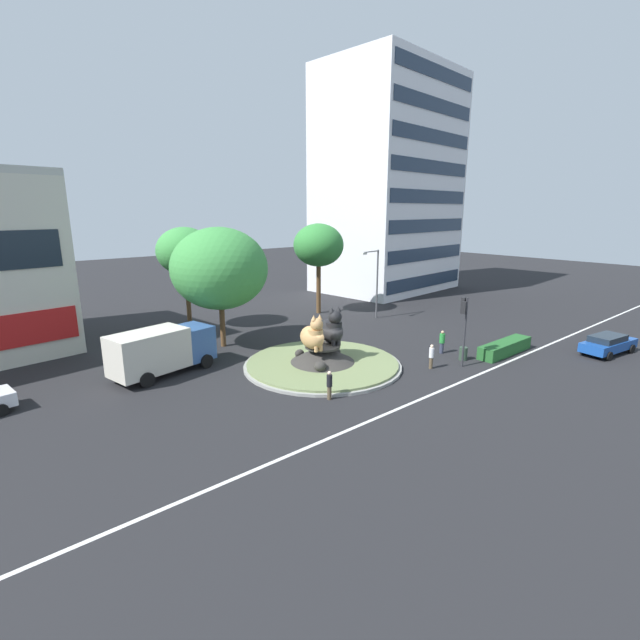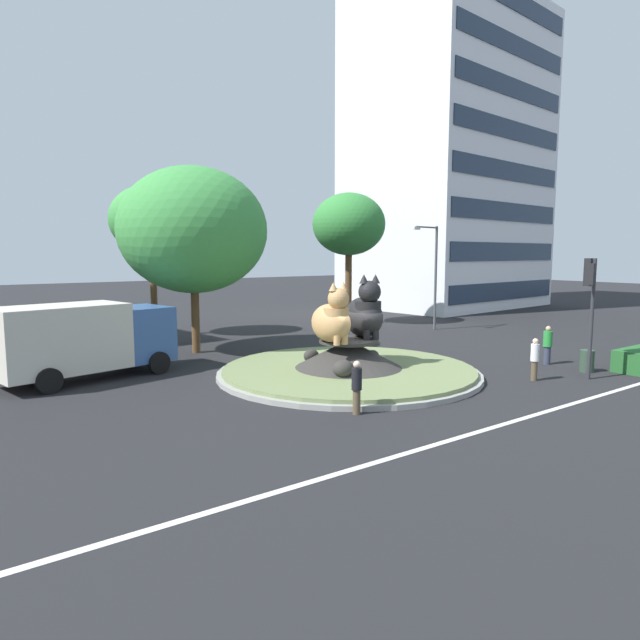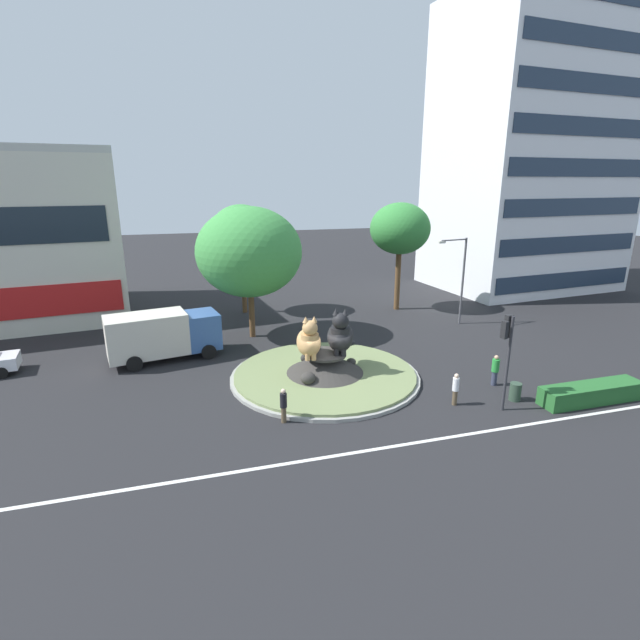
{
  "view_description": "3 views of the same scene",
  "coord_description": "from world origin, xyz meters",
  "px_view_note": "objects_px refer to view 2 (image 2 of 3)",
  "views": [
    {
      "loc": [
        -18.38,
        -21.43,
        10.09
      ],
      "look_at": [
        1.11,
        1.57,
        2.68
      ],
      "focal_mm": 25.25,
      "sensor_mm": 36.0,
      "label": 1
    },
    {
      "loc": [
        -13.68,
        -16.72,
        4.82
      ],
      "look_at": [
        0.54,
        2.64,
        1.91
      ],
      "focal_mm": 31.03,
      "sensor_mm": 36.0,
      "label": 2
    },
    {
      "loc": [
        -6.92,
        -23.11,
        10.44
      ],
      "look_at": [
        0.54,
        2.86,
        2.46
      ],
      "focal_mm": 26.46,
      "sensor_mm": 36.0,
      "label": 3
    }
  ],
  "objects_px": {
    "pedestrian_green_shirt": "(548,344)",
    "pedestrian_white_shirt": "(535,358)",
    "traffic_light_mast": "(590,291)",
    "cat_statue_black": "(365,314)",
    "delivery_box_truck": "(85,338)",
    "cat_statue_calico": "(332,320)",
    "second_tree_near_tower": "(193,230)",
    "office_tower": "(449,160)",
    "third_tree_left": "(151,220)",
    "broadleaf_tree_behind_island": "(349,225)",
    "streetlight_arm": "(433,269)",
    "litter_bin": "(587,361)",
    "pedestrian_black_shirt": "(357,386)"
  },
  "relations": [
    {
      "from": "traffic_light_mast",
      "to": "pedestrian_white_shirt",
      "type": "bearing_deg",
      "value": 50.09
    },
    {
      "from": "broadleaf_tree_behind_island",
      "to": "pedestrian_green_shirt",
      "type": "xyz_separation_m",
      "value": [
        -1.63,
        -15.72,
        -5.83
      ]
    },
    {
      "from": "cat_statue_calico",
      "to": "streetlight_arm",
      "type": "xyz_separation_m",
      "value": [
        13.42,
        7.16,
        1.58
      ]
    },
    {
      "from": "cat_statue_black",
      "to": "second_tree_near_tower",
      "type": "height_order",
      "value": "second_tree_near_tower"
    },
    {
      "from": "office_tower",
      "to": "cat_statue_black",
      "type": "bearing_deg",
      "value": -150.0
    },
    {
      "from": "delivery_box_truck",
      "to": "third_tree_left",
      "type": "bearing_deg",
      "value": 45.8
    },
    {
      "from": "streetlight_arm",
      "to": "pedestrian_white_shirt",
      "type": "relative_size",
      "value": 4.0
    },
    {
      "from": "office_tower",
      "to": "pedestrian_white_shirt",
      "type": "height_order",
      "value": "office_tower"
    },
    {
      "from": "pedestrian_white_shirt",
      "to": "delivery_box_truck",
      "type": "distance_m",
      "value": 17.15
    },
    {
      "from": "streetlight_arm",
      "to": "litter_bin",
      "type": "height_order",
      "value": "streetlight_arm"
    },
    {
      "from": "streetlight_arm",
      "to": "delivery_box_truck",
      "type": "xyz_separation_m",
      "value": [
        -21.07,
        -1.61,
        -2.25
      ]
    },
    {
      "from": "cat_statue_calico",
      "to": "broadleaf_tree_behind_island",
      "type": "relative_size",
      "value": 0.27
    },
    {
      "from": "cat_statue_calico",
      "to": "pedestrian_white_shirt",
      "type": "xyz_separation_m",
      "value": [
        6.03,
        -4.75,
        -1.42
      ]
    },
    {
      "from": "cat_statue_black",
      "to": "litter_bin",
      "type": "relative_size",
      "value": 2.92
    },
    {
      "from": "pedestrian_green_shirt",
      "to": "office_tower",
      "type": "bearing_deg",
      "value": -105.0
    },
    {
      "from": "office_tower",
      "to": "broadleaf_tree_behind_island",
      "type": "height_order",
      "value": "office_tower"
    },
    {
      "from": "cat_statue_calico",
      "to": "third_tree_left",
      "type": "relative_size",
      "value": 0.28
    },
    {
      "from": "streetlight_arm",
      "to": "pedestrian_green_shirt",
      "type": "xyz_separation_m",
      "value": [
        -4.12,
        -10.45,
        -2.98
      ]
    },
    {
      "from": "broadleaf_tree_behind_island",
      "to": "third_tree_left",
      "type": "height_order",
      "value": "broadleaf_tree_behind_island"
    },
    {
      "from": "second_tree_near_tower",
      "to": "streetlight_arm",
      "type": "height_order",
      "value": "second_tree_near_tower"
    },
    {
      "from": "pedestrian_green_shirt",
      "to": "litter_bin",
      "type": "distance_m",
      "value": 1.89
    },
    {
      "from": "cat_statue_black",
      "to": "delivery_box_truck",
      "type": "bearing_deg",
      "value": -100.3
    },
    {
      "from": "traffic_light_mast",
      "to": "broadleaf_tree_behind_island",
      "type": "distance_m",
      "value": 18.77
    },
    {
      "from": "cat_statue_calico",
      "to": "delivery_box_truck",
      "type": "xyz_separation_m",
      "value": [
        -7.65,
        5.55,
        -0.67
      ]
    },
    {
      "from": "third_tree_left",
      "to": "pedestrian_white_shirt",
      "type": "relative_size",
      "value": 5.36
    },
    {
      "from": "pedestrian_white_shirt",
      "to": "cat_statue_calico",
      "type": "bearing_deg",
      "value": 89.67
    },
    {
      "from": "office_tower",
      "to": "delivery_box_truck",
      "type": "height_order",
      "value": "office_tower"
    },
    {
      "from": "traffic_light_mast",
      "to": "pedestrian_black_shirt",
      "type": "relative_size",
      "value": 2.83
    },
    {
      "from": "cat_statue_calico",
      "to": "second_tree_near_tower",
      "type": "relative_size",
      "value": 0.27
    },
    {
      "from": "third_tree_left",
      "to": "pedestrian_black_shirt",
      "type": "height_order",
      "value": "third_tree_left"
    },
    {
      "from": "third_tree_left",
      "to": "streetlight_arm",
      "type": "xyz_separation_m",
      "value": [
        14.99,
        -7.83,
        -2.82
      ]
    },
    {
      "from": "broadleaf_tree_behind_island",
      "to": "second_tree_near_tower",
      "type": "distance_m",
      "value": 13.42
    },
    {
      "from": "office_tower",
      "to": "third_tree_left",
      "type": "xyz_separation_m",
      "value": [
        -28.49,
        -2.86,
        -6.52
      ]
    },
    {
      "from": "pedestrian_white_shirt",
      "to": "traffic_light_mast",
      "type": "bearing_deg",
      "value": -81.79
    },
    {
      "from": "office_tower",
      "to": "pedestrian_black_shirt",
      "type": "xyz_separation_m",
      "value": [
        -29.21,
        -22.02,
        -12.33
      ]
    },
    {
      "from": "litter_bin",
      "to": "broadleaf_tree_behind_island",
      "type": "bearing_deg",
      "value": 84.31
    },
    {
      "from": "traffic_light_mast",
      "to": "office_tower",
      "type": "height_order",
      "value": "office_tower"
    },
    {
      "from": "pedestrian_green_shirt",
      "to": "pedestrian_white_shirt",
      "type": "xyz_separation_m",
      "value": [
        -3.26,
        -1.46,
        -0.01
      ]
    },
    {
      "from": "second_tree_near_tower",
      "to": "third_tree_left",
      "type": "xyz_separation_m",
      "value": [
        0.3,
        6.53,
        0.79
      ]
    },
    {
      "from": "office_tower",
      "to": "broadleaf_tree_behind_island",
      "type": "xyz_separation_m",
      "value": [
        -15.99,
        -5.42,
        -6.5
      ]
    },
    {
      "from": "traffic_light_mast",
      "to": "second_tree_near_tower",
      "type": "distance_m",
      "value": 17.42
    },
    {
      "from": "pedestrian_black_shirt",
      "to": "litter_bin",
      "type": "bearing_deg",
      "value": 90.42
    },
    {
      "from": "cat_statue_calico",
      "to": "litter_bin",
      "type": "distance_m",
      "value": 10.67
    },
    {
      "from": "broadleaf_tree_behind_island",
      "to": "pedestrian_green_shirt",
      "type": "height_order",
      "value": "broadleaf_tree_behind_island"
    },
    {
      "from": "pedestrian_black_shirt",
      "to": "streetlight_arm",
      "type": "bearing_deg",
      "value": 131.01
    },
    {
      "from": "broadleaf_tree_behind_island",
      "to": "second_tree_near_tower",
      "type": "height_order",
      "value": "second_tree_near_tower"
    },
    {
      "from": "office_tower",
      "to": "streetlight_arm",
      "type": "xyz_separation_m",
      "value": [
        -13.5,
        -10.69,
        -9.34
      ]
    },
    {
      "from": "traffic_light_mast",
      "to": "broadleaf_tree_behind_island",
      "type": "xyz_separation_m",
      "value": [
        3.1,
        18.21,
        3.31
      ]
    },
    {
      "from": "third_tree_left",
      "to": "pedestrian_white_shirt",
      "type": "xyz_separation_m",
      "value": [
        7.6,
        -19.75,
        -5.82
      ]
    },
    {
      "from": "cat_statue_calico",
      "to": "office_tower",
      "type": "height_order",
      "value": "office_tower"
    }
  ]
}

